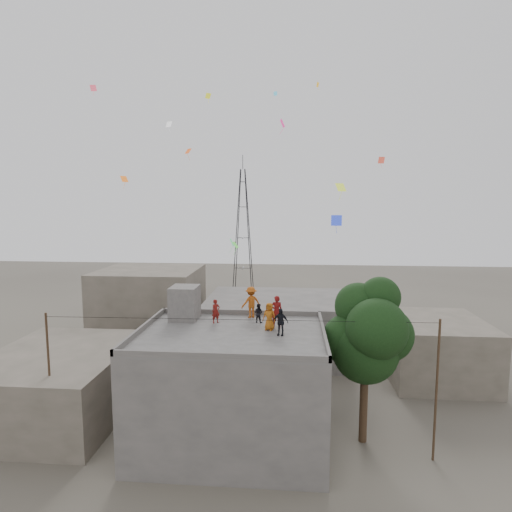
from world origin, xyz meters
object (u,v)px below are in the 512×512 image
at_px(person_red_adult, 277,311).
at_px(stair_head_box, 185,303).
at_px(tree, 369,333).
at_px(person_dark_adult, 280,322).
at_px(transmission_tower, 243,231).

bearing_deg(person_red_adult, stair_head_box, -14.54).
xyz_separation_m(tree, person_dark_adult, (-4.73, -0.73, 0.72)).
bearing_deg(stair_head_box, tree, -10.74).
distance_m(tree, transmission_tower, 41.12).
height_order(transmission_tower, person_red_adult, transmission_tower).
bearing_deg(transmission_tower, person_red_adult, -80.62).
bearing_deg(tree, person_red_adult, 171.08).
relative_size(stair_head_box, person_dark_adult, 1.39).
xyz_separation_m(transmission_tower, person_red_adult, (6.38, -38.62, -2.07)).
height_order(stair_head_box, person_dark_adult, stair_head_box).
bearing_deg(tree, stair_head_box, 169.26).
bearing_deg(person_dark_adult, stair_head_box, 167.69).
distance_m(tree, person_red_adult, 5.12).
distance_m(stair_head_box, transmission_tower, 37.46).
relative_size(stair_head_box, transmission_tower, 0.10).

